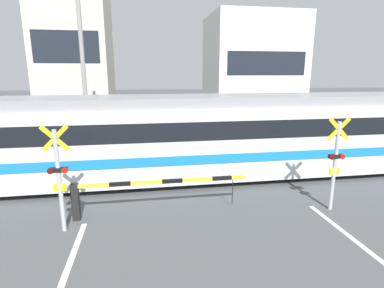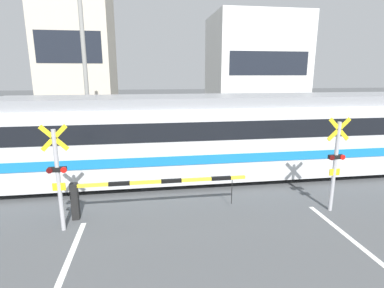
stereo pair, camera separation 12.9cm
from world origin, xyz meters
name	(u,v)px [view 1 (the left image)]	position (x,y,z in m)	size (l,w,h in m)	color
rail_track_near	(191,183)	(0.00, 10.92, 0.04)	(50.00, 0.10, 0.08)	#6B6051
rail_track_far	(185,171)	(0.00, 12.35, 0.04)	(50.00, 0.10, 0.08)	#6B6051
commuter_train	(272,132)	(3.44, 11.63, 1.72)	(20.79, 2.92, 3.22)	silver
crossing_barrier_near	(130,190)	(-2.14, 8.70, 0.80)	(5.05, 0.20, 1.07)	black
crossing_barrier_far	(222,141)	(2.14, 14.43, 0.80)	(5.05, 0.20, 1.07)	black
crossing_signal_left	(59,175)	(-3.83, 8.11, 1.55)	(0.68, 0.15, 2.83)	#B2B2B7
crossing_signal_right	(335,160)	(3.83, 8.11, 1.55)	(0.68, 0.15, 2.83)	#B2B2B7
pedestrian	(155,127)	(-1.03, 17.51, 1.02)	(0.38, 0.23, 1.76)	#23232D
building_left_of_street	(76,57)	(-6.53, 25.48, 5.24)	(5.09, 6.22, 10.48)	beige
building_right_of_street	(252,70)	(7.63, 25.48, 4.34)	(7.29, 6.22, 8.68)	white
utility_pole_streetside	(84,76)	(-4.58, 16.93, 3.91)	(0.22, 0.22, 7.81)	gray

